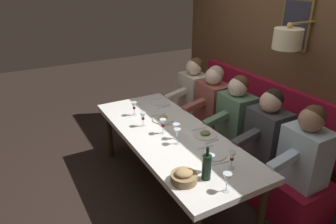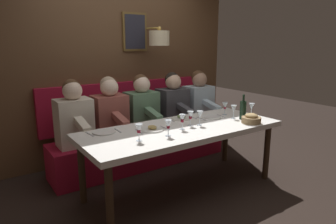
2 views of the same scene
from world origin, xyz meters
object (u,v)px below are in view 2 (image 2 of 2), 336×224
diner_nearest (199,99)px  wine_glass_4 (200,115)px  wine_glass_1 (252,107)px  wine_glass_7 (234,109)px  diner_farthest (74,116)px  wine_glass_2 (191,116)px  diner_far (110,111)px  diner_middle (142,107)px  bread_bowl (251,119)px  wine_glass_0 (225,106)px  wine_glass_6 (168,125)px  wine_glass_5 (139,129)px  diner_near (173,102)px  dining_table (182,133)px  wine_bottle (243,110)px  wine_glass_3 (182,119)px

diner_nearest → wine_glass_4: bearing=140.7°
wine_glass_1 → wine_glass_7: same height
wine_glass_4 → diner_farthest: bearing=50.3°
wine_glass_2 → wine_glass_7: size_ratio=1.00×
diner_far → wine_glass_4: diner_far is taller
diner_middle → wine_glass_2: size_ratio=4.82×
wine_glass_4 → bread_bowl: (-0.26, -0.55, -0.07)m
wine_glass_0 → wine_glass_6: bearing=106.8°
wine_glass_2 → bread_bowl: wine_glass_2 is taller
diner_middle → diner_far: bearing=90.0°
wine_glass_0 → wine_glass_5: (-0.30, 1.41, -0.00)m
wine_glass_1 → bread_bowl: size_ratio=0.75×
wine_glass_0 → wine_glass_6: (-0.33, 1.10, -0.00)m
wine_glass_1 → wine_glass_6: bearing=94.1°
diner_farthest → wine_glass_2: 1.35m
diner_nearest → diner_near: bearing=90.0°
wine_glass_7 → wine_glass_0: bearing=-13.5°
diner_far → diner_farthest: bearing=90.0°
dining_table → wine_glass_6: bearing=120.0°
diner_middle → wine_glass_0: (-0.73, -0.80, 0.04)m
diner_far → diner_farthest: 0.45m
diner_middle → wine_glass_6: bearing=164.1°
wine_glass_6 → wine_glass_5: bearing=84.7°
diner_near → wine_glass_1: (-0.96, -0.53, 0.04)m
wine_glass_5 → wine_glass_0: bearing=-77.9°
diner_nearest → wine_bottle: size_ratio=2.64×
wine_glass_1 → wine_glass_0: bearing=43.8°
wine_glass_1 → diner_middle: bearing=46.8°
diner_near → wine_glass_3: diner_near is taller
wine_glass_3 → wine_bottle: (-0.06, -0.87, 0.00)m
wine_glass_6 → bread_bowl: wine_glass_6 is taller
dining_table → wine_glass_3: wine_glass_3 is taller
wine_glass_0 → wine_glass_3: same height
wine_glass_6 → wine_glass_7: same height
diner_nearest → diner_middle: (0.00, 0.97, 0.00)m
wine_glass_5 → bread_bowl: (-0.16, -1.38, -0.07)m
diner_far → wine_glass_2: (-0.88, -0.57, 0.04)m
bread_bowl → dining_table: bearing=67.9°
diner_farthest → wine_bottle: 2.00m
wine_glass_3 → diner_near: bearing=-29.9°
wine_glass_2 → wine_glass_7: 0.64m
bread_bowl → diner_far: bearing=45.7°
wine_glass_3 → bread_bowl: 0.85m
dining_table → diner_far: 1.01m
diner_far → wine_bottle: bearing=-128.4°
wine_glass_7 → wine_glass_3: bearing=92.0°
diner_middle → wine_glass_0: bearing=-132.3°
diner_middle → wine_glass_3: (-0.95, 0.05, 0.04)m
wine_glass_3 → wine_glass_7: bearing=-88.0°
wine_glass_7 → wine_bottle: wine_bottle is taller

